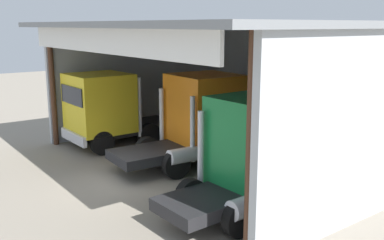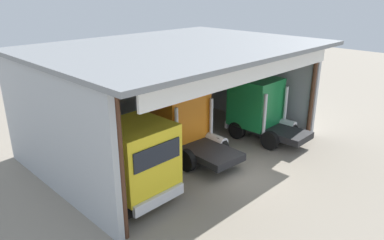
% 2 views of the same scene
% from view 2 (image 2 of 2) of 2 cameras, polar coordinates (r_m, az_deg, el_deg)
% --- Properties ---
extents(ground_plane, '(80.00, 80.00, 0.00)m').
position_cam_2_polar(ground_plane, '(17.19, 7.88, -8.60)').
color(ground_plane, gray).
rests_on(ground_plane, ground).
extents(workshop_shed, '(13.97, 10.50, 5.59)m').
position_cam_2_polar(workshop_shed, '(19.36, -4.67, 7.07)').
color(workshop_shed, '#ADB2B7').
rests_on(workshop_shed, ground).
extents(truck_yellow_left_bay, '(2.75, 5.04, 3.37)m').
position_cam_2_polar(truck_yellow_left_bay, '(14.61, -9.43, -6.24)').
color(truck_yellow_left_bay, yellow).
rests_on(truck_yellow_left_bay, ground).
extents(truck_orange_center_bay, '(2.78, 5.43, 3.57)m').
position_cam_2_polar(truck_orange_center_bay, '(18.58, -1.74, 0.19)').
color(truck_orange_center_bay, orange).
rests_on(truck_orange_center_bay, ground).
extents(truck_green_center_right_bay, '(2.60, 4.63, 3.43)m').
position_cam_2_polar(truck_green_center_right_bay, '(20.97, 10.52, 2.00)').
color(truck_green_center_right_bay, '#197F3D').
rests_on(truck_green_center_right_bay, ground).
extents(oil_drum, '(0.58, 0.58, 0.93)m').
position_cam_2_polar(oil_drum, '(23.64, -5.81, 0.91)').
color(oil_drum, '#B21E19').
rests_on(oil_drum, ground).
extents(tool_cart, '(0.90, 0.60, 1.00)m').
position_cam_2_polar(tool_cart, '(23.41, -4.77, 0.84)').
color(tool_cart, '#1E59A5').
rests_on(tool_cart, ground).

